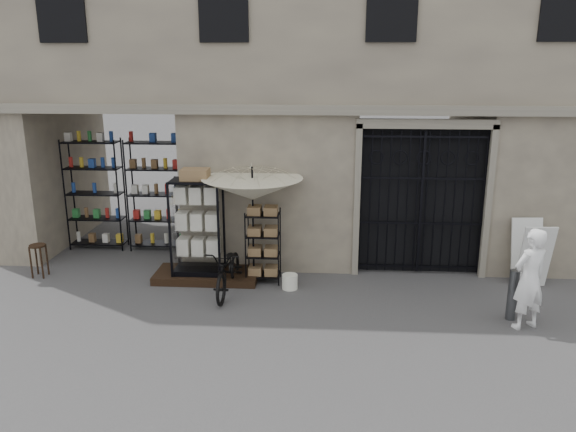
# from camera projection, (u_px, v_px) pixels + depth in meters

# --- Properties ---
(ground) EXTENTS (80.00, 80.00, 0.00)m
(ground) POSITION_uv_depth(u_px,v_px,m) (330.00, 317.00, 9.37)
(ground) COLOR #262629
(ground) RESTS_ON ground
(main_building) EXTENTS (14.00, 4.00, 9.00)m
(main_building) POSITION_uv_depth(u_px,v_px,m) (333.00, 43.00, 12.01)
(main_building) COLOR gray
(main_building) RESTS_ON ground
(shop_recess) EXTENTS (3.00, 1.70, 3.00)m
(shop_recess) POSITION_uv_depth(u_px,v_px,m) (119.00, 189.00, 11.94)
(shop_recess) COLOR black
(shop_recess) RESTS_ON ground
(shop_shelving) EXTENTS (2.70, 0.50, 2.50)m
(shop_shelving) POSITION_uv_depth(u_px,v_px,m) (126.00, 195.00, 12.49)
(shop_shelving) COLOR black
(shop_shelving) RESTS_ON ground
(iron_gate) EXTENTS (2.50, 0.21, 3.00)m
(iron_gate) POSITION_uv_depth(u_px,v_px,m) (420.00, 199.00, 11.05)
(iron_gate) COLOR black
(iron_gate) RESTS_ON ground
(step_platform) EXTENTS (2.00, 0.90, 0.15)m
(step_platform) POSITION_uv_depth(u_px,v_px,m) (207.00, 275.00, 10.99)
(step_platform) COLOR black
(step_platform) RESTS_ON ground
(display_cabinet) EXTENTS (1.02, 0.75, 1.99)m
(display_cabinet) POSITION_uv_depth(u_px,v_px,m) (198.00, 232.00, 10.72)
(display_cabinet) COLOR black
(display_cabinet) RESTS_ON step_platform
(wire_rack) EXTENTS (0.64, 0.47, 1.42)m
(wire_rack) POSITION_uv_depth(u_px,v_px,m) (263.00, 247.00, 10.72)
(wire_rack) COLOR black
(wire_rack) RESTS_ON ground
(market_umbrella) EXTENTS (2.16, 2.17, 2.70)m
(market_umbrella) POSITION_uv_depth(u_px,v_px,m) (252.00, 183.00, 10.41)
(market_umbrella) COLOR black
(market_umbrella) RESTS_ON ground
(white_bucket) EXTENTS (0.31, 0.31, 0.28)m
(white_bucket) POSITION_uv_depth(u_px,v_px,m) (290.00, 282.00, 10.50)
(white_bucket) COLOR white
(white_bucket) RESTS_ON ground
(bicycle) EXTENTS (0.64, 0.93, 1.70)m
(bicycle) POSITION_uv_depth(u_px,v_px,m) (229.00, 292.00, 10.35)
(bicycle) COLOR black
(bicycle) RESTS_ON ground
(wooden_stool) EXTENTS (0.34, 0.34, 0.66)m
(wooden_stool) POSITION_uv_depth(u_px,v_px,m) (39.00, 260.00, 11.04)
(wooden_stool) COLOR black
(wooden_stool) RESTS_ON ground
(steel_bollard) EXTENTS (0.17, 0.17, 0.86)m
(steel_bollard) POSITION_uv_depth(u_px,v_px,m) (513.00, 295.00, 9.18)
(steel_bollard) COLOR #4A4C4F
(steel_bollard) RESTS_ON ground
(shopkeeper) EXTENTS (1.25, 1.75, 0.40)m
(shopkeeper) POSITION_uv_depth(u_px,v_px,m) (523.00, 327.00, 9.01)
(shopkeeper) COLOR white
(shopkeeper) RESTS_ON ground
(easel_sign) EXTENTS (0.63, 0.71, 1.23)m
(easel_sign) POSITION_uv_depth(u_px,v_px,m) (531.00, 254.00, 10.51)
(easel_sign) COLOR silver
(easel_sign) RESTS_ON ground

